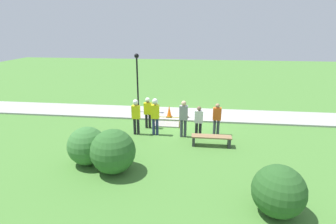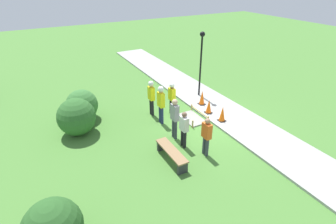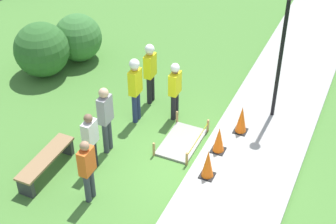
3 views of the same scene
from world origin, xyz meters
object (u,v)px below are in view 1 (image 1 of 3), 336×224
Objects in this scene: traffic_cone_far_patch at (169,112)px; bystander_in_orange_shirt at (217,117)px; worker_supervisor at (148,110)px; worker_trainee at (136,114)px; traffic_cone_sidewalk_edge at (154,109)px; bystander_in_gray_shirt at (199,120)px; bystander_in_white_shirt at (184,117)px; park_bench at (211,139)px; worker_assistant at (155,113)px; lamppost_near at (137,74)px; traffic_cone_near_patch at (186,111)px.

bystander_in_orange_shirt is (-2.62, 2.09, 0.47)m from traffic_cone_far_patch.
worker_supervisor is at bearing -7.80° from bystander_in_orange_shirt.
traffic_cone_far_patch is 0.39× the size of worker_trainee.
worker_supervisor is (-0.01, 1.87, 0.51)m from traffic_cone_sidewalk_edge.
bystander_in_gray_shirt reaches higher than traffic_cone_far_patch.
bystander_in_white_shirt reaches higher than traffic_cone_sidewalk_edge.
worker_trainee is 1.14× the size of bystander_in_gray_shirt.
worker_supervisor is 2.17m from bystander_in_white_shirt.
park_bench is at bearing 123.60° from bystander_in_gray_shirt.
worker_assistant is 3.06m from bystander_in_orange_shirt.
worker_trainee is at bearing 2.41° from worker_assistant.
lamppost_near is at bearing -27.34° from traffic_cone_sidewalk_edge.
worker_assistant is (-0.54, 0.88, 0.15)m from worker_supervisor.
worker_supervisor reaches higher than traffic_cone_sidewalk_edge.
lamppost_near is at bearing -65.80° from worker_supervisor.
traffic_cone_sidewalk_edge is 1.94m from worker_supervisor.
traffic_cone_sidewalk_edge is at bearing -89.57° from worker_supervisor.
worker_assistant is at bearing -3.24° from bystander_in_white_shirt.
park_bench is (-1.36, 3.54, -0.13)m from traffic_cone_near_patch.
worker_trainee is at bearing -0.95° from bystander_in_white_shirt.
park_bench is at bearing 160.38° from worker_assistant.
bystander_in_orange_shirt is (-3.99, -0.43, -0.18)m from worker_trainee.
traffic_cone_near_patch is 1.07× the size of traffic_cone_far_patch.
traffic_cone_far_patch is 3.12m from bystander_in_gray_shirt.
traffic_cone_sidewalk_edge is (1.93, -0.19, 0.01)m from traffic_cone_near_patch.
bystander_in_gray_shirt is at bearing 178.10° from worker_assistant.
worker_assistant is at bearing 121.52° from worker_supervisor.
bystander_in_gray_shirt is 0.44× the size of lamppost_near.
bystander_in_gray_shirt is at bearing 27.54° from bystander_in_orange_shirt.
worker_assistant is at bearing 80.63° from traffic_cone_far_patch.
traffic_cone_near_patch is at bearing -118.24° from worker_assistant.
lamppost_near is at bearing -21.94° from traffic_cone_far_patch.
worker_supervisor is 0.92× the size of bystander_in_white_shirt.
lamppost_near is at bearing -48.13° from bystander_in_white_shirt.
lamppost_near is at bearing -41.86° from bystander_in_gray_shirt.
worker_assistant is at bearing 7.41° from bystander_in_orange_shirt.
worker_assistant is (0.41, 2.48, 0.70)m from traffic_cone_far_patch.
worker_supervisor is at bearing 41.19° from traffic_cone_near_patch.
lamppost_near is (1.63, -3.31, 1.33)m from worker_assistant.
worker_trainee reaches higher than traffic_cone_far_patch.
traffic_cone_near_patch is at bearing -175.43° from traffic_cone_far_patch.
traffic_cone_far_patch is 3.38m from bystander_in_orange_shirt.
lamppost_near reaches higher than worker_trainee.
worker_supervisor is 0.47× the size of lamppost_near.
park_bench is 1.51m from bystander_in_orange_shirt.
traffic_cone_far_patch is 2.61m from worker_assistant.
park_bench is at bearing 150.45° from worker_supervisor.
worker_assistant is 2.15m from bystander_in_gray_shirt.
park_bench is at bearing 165.78° from worker_trainee.
traffic_cone_near_patch reaches higher than park_bench.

